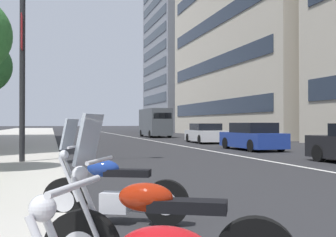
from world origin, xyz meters
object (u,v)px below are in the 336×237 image
car_following_behind (205,134)px  street_lamp_with_banners (35,18)px  delivery_van_ahead (155,122)px  car_far_down_avenue (252,137)px  motorcycle_far_end_row (112,193)px

car_following_behind → street_lamp_with_banners: bearing=143.2°
car_following_behind → street_lamp_with_banners: (-13.55, 11.03, 4.21)m
delivery_van_ahead → street_lamp_with_banners: bearing=157.9°
car_far_down_avenue → car_following_behind: (8.05, -0.40, -0.02)m
motorcycle_far_end_row → delivery_van_ahead: bearing=-80.9°
motorcycle_far_end_row → car_following_behind: bearing=-89.8°
car_far_down_avenue → street_lamp_with_banners: size_ratio=0.56×
car_far_down_avenue → car_following_behind: size_ratio=0.97×
motorcycle_far_end_row → car_far_down_avenue: (14.18, -9.28, 0.24)m
car_far_down_avenue → street_lamp_with_banners: street_lamp_with_banners is taller
street_lamp_with_banners → car_far_down_avenue: bearing=-62.6°
car_following_behind → car_far_down_avenue: bearing=179.5°
motorcycle_far_end_row → street_lamp_with_banners: (8.68, 1.34, 4.42)m
delivery_van_ahead → street_lamp_with_banners: 28.56m
motorcycle_far_end_row → delivery_van_ahead: delivery_van_ahead is taller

